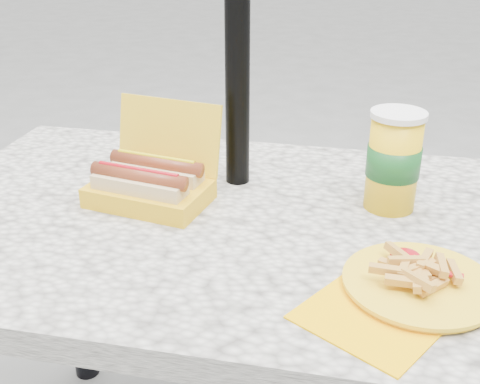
% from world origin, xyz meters
% --- Properties ---
extents(picnic_table, '(1.20, 0.80, 0.75)m').
position_xyz_m(picnic_table, '(0.00, 0.00, 0.64)').
color(picnic_table, beige).
rests_on(picnic_table, ground).
extents(umbrella_pole, '(0.05, 0.05, 2.20)m').
position_xyz_m(umbrella_pole, '(0.00, 0.16, 1.10)').
color(umbrella_pole, black).
rests_on(umbrella_pole, ground).
extents(hotdog_box, '(0.26, 0.22, 0.18)m').
position_xyz_m(hotdog_box, '(-0.15, 0.03, 0.79)').
color(hotdog_box, yellow).
rests_on(hotdog_box, picnic_table).
extents(fries_plate, '(0.31, 0.33, 0.05)m').
position_xyz_m(fries_plate, '(0.35, -0.19, 0.76)').
color(fries_plate, '#FFB300').
rests_on(fries_plate, picnic_table).
extents(soda_cup, '(0.10, 0.10, 0.19)m').
position_xyz_m(soda_cup, '(0.32, 0.10, 0.85)').
color(soda_cup, yellow).
rests_on(soda_cup, picnic_table).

